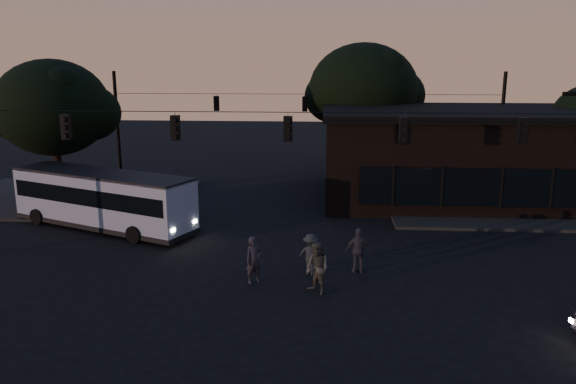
# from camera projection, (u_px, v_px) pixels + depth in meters

# --- Properties ---
(ground) EXTENTS (120.00, 120.00, 0.00)m
(ground) POSITION_uv_depth(u_px,v_px,m) (280.00, 302.00, 19.40)
(ground) COLOR black
(ground) RESTS_ON ground
(sidewalk_far_right) EXTENTS (14.00, 10.00, 0.15)m
(sidewalk_far_right) POSITION_uv_depth(u_px,v_px,m) (509.00, 205.00, 32.16)
(sidewalk_far_right) COLOR black
(sidewalk_far_right) RESTS_ON ground
(sidewalk_far_left) EXTENTS (14.00, 10.00, 0.15)m
(sidewalk_far_left) POSITION_uv_depth(u_px,v_px,m) (69.00, 198.00, 33.95)
(sidewalk_far_left) COLOR black
(sidewalk_far_left) RESTS_ON ground
(building) EXTENTS (15.40, 10.41, 5.40)m
(building) POSITION_uv_depth(u_px,v_px,m) (451.00, 154.00, 33.68)
(building) COLOR black
(building) RESTS_ON ground
(tree_behind) EXTENTS (7.60, 7.60, 9.43)m
(tree_behind) POSITION_uv_depth(u_px,v_px,m) (363.00, 90.00, 39.09)
(tree_behind) COLOR black
(tree_behind) RESTS_ON ground
(tree_left) EXTENTS (6.40, 6.40, 8.30)m
(tree_left) POSITION_uv_depth(u_px,v_px,m) (53.00, 108.00, 31.73)
(tree_left) COLOR black
(tree_left) RESTS_ON ground
(signal_rig_near) EXTENTS (26.24, 0.30, 7.50)m
(signal_rig_near) POSITION_uv_depth(u_px,v_px,m) (288.00, 157.00, 22.28)
(signal_rig_near) COLOR black
(signal_rig_near) RESTS_ON ground
(signal_rig_far) EXTENTS (26.24, 0.30, 7.50)m
(signal_rig_far) POSITION_uv_depth(u_px,v_px,m) (305.00, 121.00, 37.87)
(signal_rig_far) COLOR black
(signal_rig_far) RESTS_ON ground
(bus) EXTENTS (10.20, 6.21, 2.85)m
(bus) POSITION_uv_depth(u_px,v_px,m) (102.00, 197.00, 27.71)
(bus) COLOR #8994AF
(bus) RESTS_ON ground
(pedestrian_a) EXTENTS (0.78, 0.72, 1.79)m
(pedestrian_a) POSITION_uv_depth(u_px,v_px,m) (254.00, 260.00, 20.97)
(pedestrian_a) COLOR black
(pedestrian_a) RESTS_ON ground
(pedestrian_b) EXTENTS (1.16, 1.16, 1.90)m
(pedestrian_b) POSITION_uv_depth(u_px,v_px,m) (317.00, 268.00, 19.98)
(pedestrian_b) COLOR #3C3B36
(pedestrian_b) RESTS_ON ground
(pedestrian_c) EXTENTS (1.12, 0.60, 1.81)m
(pedestrian_c) POSITION_uv_depth(u_px,v_px,m) (359.00, 251.00, 21.98)
(pedestrian_c) COLOR #302F39
(pedestrian_c) RESTS_ON ground
(pedestrian_d) EXTENTS (1.18, 0.87, 1.64)m
(pedestrian_d) POSITION_uv_depth(u_px,v_px,m) (311.00, 254.00, 21.80)
(pedestrian_d) COLOR #202528
(pedestrian_d) RESTS_ON ground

